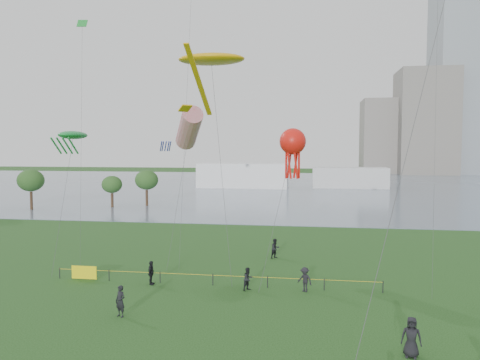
# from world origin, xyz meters

# --- Properties ---
(lake) EXTENTS (400.00, 120.00, 0.08)m
(lake) POSITION_xyz_m (0.00, 100.00, 0.02)
(lake) COLOR slate
(lake) RESTS_ON ground_plane
(tower) EXTENTS (24.00, 24.00, 120.00)m
(tower) POSITION_xyz_m (62.00, 168.00, 60.00)
(tower) COLOR slate
(tower) RESTS_ON ground_plane
(building_mid) EXTENTS (20.00, 20.00, 38.00)m
(building_mid) POSITION_xyz_m (46.00, 162.00, 19.00)
(building_mid) COLOR slate
(building_mid) RESTS_ON ground_plane
(building_low) EXTENTS (16.00, 18.00, 28.00)m
(building_low) POSITION_xyz_m (32.00, 168.00, 14.00)
(building_low) COLOR slate
(building_low) RESTS_ON ground_plane
(pavilion_left) EXTENTS (22.00, 8.00, 6.00)m
(pavilion_left) POSITION_xyz_m (-12.00, 95.00, 3.00)
(pavilion_left) COLOR white
(pavilion_left) RESTS_ON ground_plane
(pavilion_right) EXTENTS (18.00, 7.00, 5.00)m
(pavilion_right) POSITION_xyz_m (14.00, 98.00, 2.50)
(pavilion_right) COLOR silver
(pavilion_right) RESTS_ON ground_plane
(trees) EXTENTS (26.96, 18.34, 7.74)m
(trees) POSITION_xyz_m (-37.17, 48.81, 4.91)
(trees) COLOR #39271A
(trees) RESTS_ON ground_plane
(fence) EXTENTS (24.07, 0.07, 1.05)m
(fence) POSITION_xyz_m (-8.68, 13.72, 0.55)
(fence) COLOR black
(fence) RESTS_ON ground_plane
(spectator_a) EXTENTS (0.97, 1.00, 1.62)m
(spectator_a) POSITION_xyz_m (0.14, 12.93, 0.81)
(spectator_a) COLOR black
(spectator_a) RESTS_ON ground_plane
(spectator_b) EXTENTS (1.28, 1.15, 1.73)m
(spectator_b) POSITION_xyz_m (4.09, 13.20, 0.86)
(spectator_b) COLOR black
(spectator_b) RESTS_ON ground_plane
(spectator_c) EXTENTS (0.45, 1.04, 1.76)m
(spectator_c) POSITION_xyz_m (-7.08, 13.22, 0.88)
(spectator_c) COLOR black
(spectator_c) RESTS_ON ground_plane
(spectator_d) EXTENTS (1.07, 0.81, 1.96)m
(spectator_d) POSITION_xyz_m (9.27, 3.73, 0.98)
(spectator_d) COLOR black
(spectator_d) RESTS_ON ground_plane
(spectator_f) EXTENTS (0.80, 0.68, 1.88)m
(spectator_f) POSITION_xyz_m (-6.70, 6.73, 0.94)
(spectator_f) COLOR black
(spectator_f) RESTS_ON ground_plane
(spectator_g) EXTENTS (1.10, 1.09, 1.79)m
(spectator_g) POSITION_xyz_m (1.33, 22.67, 0.90)
(spectator_g) COLOR black
(spectator_g) RESTS_ON ground_plane
(kite_stingray) EXTENTS (5.34, 10.15, 17.44)m
(kite_stingray) POSITION_xyz_m (-3.47, 17.70, 16.96)
(kite_stingray) COLOR #3F3F42
(kite_windsock) EXTENTS (4.27, 6.84, 13.65)m
(kite_windsock) POSITION_xyz_m (-6.32, 21.46, 11.72)
(kite_windsock) COLOR #3F3F42
(kite_creature) EXTENTS (3.26, 9.89, 11.57)m
(kite_creature) POSITION_xyz_m (-17.59, 21.90, 11.14)
(kite_creature) COLOR #3F3F42
(kite_octopus) EXTENTS (3.12, 6.16, 11.54)m
(kite_octopus) POSITION_xyz_m (3.00, 17.67, 10.41)
(kite_octopus) COLOR #3F3F42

